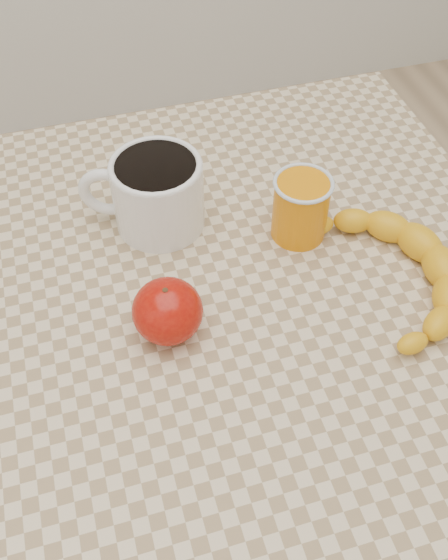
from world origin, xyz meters
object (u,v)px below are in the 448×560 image
object	(u,v)px
coffee_mug	(155,191)
orange_juice_glass	(301,207)
table	(224,331)
banana	(395,270)
apple	(168,311)

from	to	relation	value
coffee_mug	orange_juice_glass	distance (m)	0.19
table	banana	world-z (taller)	banana
coffee_mug	banana	world-z (taller)	coffee_mug
coffee_mug	orange_juice_glass	xyz separation A→B (m)	(0.17, -0.07, -0.01)
table	apple	size ratio (longest dim) A/B	8.04
table	banana	bearing A→B (deg)	-12.54
orange_juice_glass	apple	xyz separation A→B (m)	(-0.20, -0.11, -0.01)
coffee_mug	apple	bearing A→B (deg)	-98.37
banana	orange_juice_glass	bearing A→B (deg)	127.69
table	orange_juice_glass	distance (m)	0.19
apple	banana	bearing A→B (deg)	-1.06
orange_juice_glass	banana	size ratio (longest dim) A/B	0.32
table	banana	size ratio (longest dim) A/B	2.86
coffee_mug	apple	world-z (taller)	coffee_mug
coffee_mug	banana	bearing A→B (deg)	-36.07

